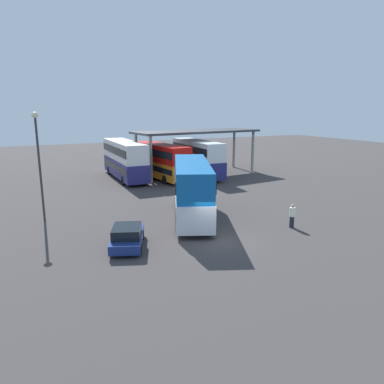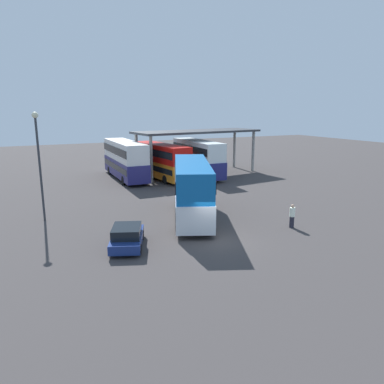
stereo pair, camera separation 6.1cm
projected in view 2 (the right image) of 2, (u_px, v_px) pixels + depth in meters
The scene contains 9 objects.
ground_plane at pixel (214, 239), 23.14m from camera, with size 140.00×140.00×0.00m, color #3D3838.
double_decker_main at pixel (192, 188), 27.20m from camera, with size 6.29×10.29×4.23m.
parked_hatchback at pixel (127, 237), 21.64m from camera, with size 3.07×4.24×1.35m.
double_decker_near_canopy at pixel (125, 158), 42.56m from camera, with size 2.82×11.45×4.39m.
double_decker_mid_row at pixel (161, 160), 42.67m from camera, with size 3.66×10.54×4.07m.
double_decker_far_right at pixel (198, 157), 43.94m from camera, with size 2.73×10.25×4.36m.
depot_canopy at pixel (198, 134), 44.83m from camera, with size 16.49×6.85×5.47m.
lamppost_tall at pixel (39, 154), 25.88m from camera, with size 0.44×0.44×7.89m.
pedestrian_waiting at pixel (292, 216), 25.20m from camera, with size 0.38×0.38×1.67m.
Camera 2 is at (-10.84, -19.04, 8.13)m, focal length 34.00 mm.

